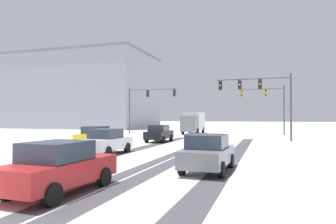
# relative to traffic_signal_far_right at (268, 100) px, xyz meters

# --- Properties ---
(wheel_track_left_lane) EXTENTS (1.00, 29.33, 0.01)m
(wheel_track_left_lane) POSITION_rel_traffic_signal_far_right_xyz_m (-2.08, -23.18, -4.63)
(wheel_track_left_lane) COLOR #4C4C51
(wheel_track_left_lane) RESTS_ON ground
(wheel_track_right_lane) EXTENTS (0.87, 29.33, 0.01)m
(wheel_track_right_lane) POSITION_rel_traffic_signal_far_right_xyz_m (-4.90, -23.18, -4.63)
(wheel_track_right_lane) COLOR #4C4C51
(wheel_track_right_lane) RESTS_ON ground
(wheel_track_center) EXTENTS (1.12, 29.33, 0.01)m
(wheel_track_center) POSITION_rel_traffic_signal_far_right_xyz_m (-9.31, -23.18, -4.63)
(wheel_track_center) COLOR #4C4C51
(wheel_track_center) RESTS_ON ground
(wheel_track_oncoming) EXTENTS (0.72, 29.33, 0.01)m
(wheel_track_oncoming) POSITION_rel_traffic_signal_far_right_xyz_m (-5.81, -23.18, -4.63)
(wheel_track_oncoming) COLOR #4C4C51
(wheel_track_oncoming) RESTS_ON ground
(traffic_signal_far_right) EXTENTS (5.78, 0.73, 6.50)m
(traffic_signal_far_right) POSITION_rel_traffic_signal_far_right_xyz_m (0.00, 0.00, 0.00)
(traffic_signal_far_right) COLOR #47474C
(traffic_signal_far_right) RESTS_ON ground
(traffic_signal_near_right) EXTENTS (7.04, 0.43, 6.50)m
(traffic_signal_near_right) POSITION_rel_traffic_signal_far_right_xyz_m (-0.83, -11.83, 0.19)
(traffic_signal_near_right) COLOR #47474C
(traffic_signal_near_right) RESTS_ON ground
(traffic_signal_far_left) EXTENTS (7.01, 0.45, 6.50)m
(traffic_signal_far_left) POSITION_rel_traffic_signal_far_right_xyz_m (-15.95, -3.88, 0.05)
(traffic_signal_far_left) COLOR #47474C
(traffic_signal_far_left) RESTS_ON ground
(car_black_lead) EXTENTS (1.89, 4.13, 1.62)m
(car_black_lead) POSITION_rel_traffic_signal_far_right_xyz_m (-10.01, -15.06, -3.82)
(car_black_lead) COLOR black
(car_black_lead) RESTS_ON ground
(car_yellow_cab_second) EXTENTS (1.88, 4.12, 1.62)m
(car_yellow_cab_second) POSITION_rel_traffic_signal_far_right_xyz_m (-13.58, -20.49, -3.82)
(car_yellow_cab_second) COLOR yellow
(car_yellow_cab_second) RESTS_ON ground
(car_white_third) EXTENTS (1.89, 4.13, 1.62)m
(car_white_third) POSITION_rel_traffic_signal_far_right_xyz_m (-9.97, -25.19, -3.82)
(car_white_third) COLOR silver
(car_white_third) RESTS_ON ground
(car_grey_fourth) EXTENTS (1.94, 4.16, 1.62)m
(car_grey_fourth) POSITION_rel_traffic_signal_far_right_xyz_m (-2.65, -29.32, -3.82)
(car_grey_fourth) COLOR slate
(car_grey_fourth) RESTS_ON ground
(car_red_fifth) EXTENTS (1.97, 4.17, 1.62)m
(car_red_fifth) POSITION_rel_traffic_signal_far_right_xyz_m (-6.39, -34.55, -3.82)
(car_red_fifth) COLOR red
(car_red_fifth) RESTS_ON ground
(box_truck_delivery) EXTENTS (2.51, 7.48, 3.02)m
(box_truck_delivery) POSITION_rel_traffic_signal_far_right_xyz_m (-10.20, 0.12, -3.00)
(box_truck_delivery) COLOR slate
(box_truck_delivery) RESTS_ON ground
(office_building_far_left_block) EXTENTS (29.66, 18.44, 15.77)m
(office_building_far_left_block) POSITION_rel_traffic_signal_far_right_xyz_m (-38.50, 15.48, 3.26)
(office_building_far_left_block) COLOR #9399A3
(office_building_far_left_block) RESTS_ON ground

